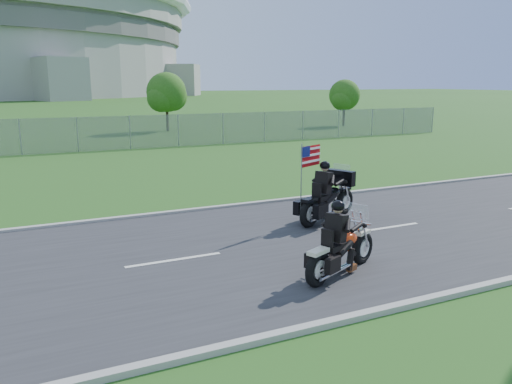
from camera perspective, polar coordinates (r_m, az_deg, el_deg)
name	(u,v)px	position (r m, az deg, el deg)	size (l,w,h in m)	color
ground	(254,250)	(12.17, -0.20, -6.59)	(420.00, 420.00, 0.00)	#265019
road	(254,249)	(12.16, -0.20, -6.50)	(120.00, 8.00, 0.04)	#28282B
curb_north	(200,210)	(15.77, -6.39, -2.01)	(120.00, 0.18, 0.12)	#9E9B93
curb_south	(354,318)	(8.92, 11.12, -13.90)	(120.00, 0.18, 0.12)	#9E9B93
fence	(20,137)	(30.59, -25.34, 5.71)	(60.00, 0.03, 2.00)	gray
tree_fence_near	(167,94)	(41.92, -10.16, 10.93)	(3.52, 3.28, 4.75)	#382316
tree_fence_far	(345,97)	(46.94, 10.09, 10.67)	(3.08, 2.87, 4.20)	#382316
motorcycle_lead	(341,252)	(10.57, 9.64, -6.76)	(2.34, 1.25, 1.66)	black
motorcycle_follow	(328,201)	(14.58, 8.20, -0.97)	(2.53, 1.44, 2.25)	black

